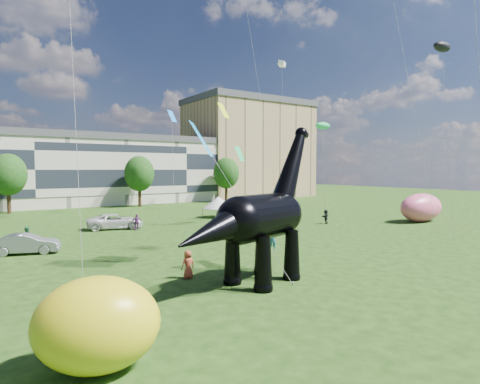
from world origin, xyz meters
TOP-DOWN VIEW (x-y plane):
  - ground at (0.00, 0.00)m, footprint 220.00×220.00m
  - terrace_row at (-8.00, 62.00)m, footprint 78.00×11.00m
  - apartment_block at (40.00, 65.00)m, footprint 28.00×18.00m
  - tree_mid_left at (-12.00, 53.00)m, footprint 5.20×5.20m
  - tree_mid_right at (8.00, 53.00)m, footprint 5.20×5.20m
  - tree_far_right at (26.00, 53.00)m, footprint 5.20×5.20m
  - dinosaur_sculpture at (-3.19, 3.16)m, footprint 11.81×5.23m
  - car_grey at (-13.27, 19.74)m, footprint 5.09×2.99m
  - car_white at (-3.59, 28.96)m, footprint 6.43×3.95m
  - car_dark at (11.79, 25.49)m, footprint 3.71×5.82m
  - gazebo_near at (11.41, 31.78)m, footprint 5.15×5.15m
  - gazebo_far at (19.67, 31.40)m, footprint 4.60×4.60m
  - inflatable_pink at (30.04, 13.50)m, footprint 7.17×3.65m
  - inflatable_yellow at (-13.49, -1.99)m, footprint 4.93×4.40m
  - visitors at (-2.19, 15.03)m, footprint 50.72×40.24m

SIDE VIEW (x-z plane):
  - ground at x=0.00m, z-range 0.00..0.00m
  - car_dark at x=11.79m, z-range 0.00..1.57m
  - car_grey at x=-13.27m, z-range 0.00..1.58m
  - car_white at x=-3.59m, z-range 0.00..1.66m
  - visitors at x=-2.19m, z-range -0.06..1.82m
  - inflatable_yellow at x=-13.49m, z-range 0.00..3.12m
  - gazebo_far at x=19.67m, z-range 0.50..3.00m
  - inflatable_pink at x=30.04m, z-range 0.00..3.57m
  - gazebo_near at x=11.41m, z-range 0.58..3.46m
  - dinosaur_sculpture at x=-3.19m, z-range -1.19..8.53m
  - terrace_row at x=-8.00m, z-range 0.00..12.00m
  - tree_mid_left at x=-12.00m, z-range 1.57..11.01m
  - tree_mid_right at x=8.00m, z-range 1.57..11.01m
  - tree_far_right at x=26.00m, z-range 1.57..11.01m
  - apartment_block at x=40.00m, z-range 0.00..22.00m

